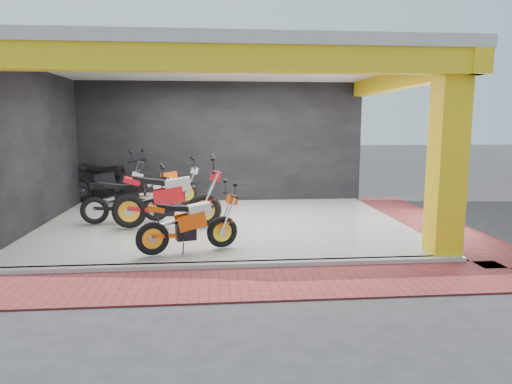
% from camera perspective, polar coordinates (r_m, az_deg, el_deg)
% --- Properties ---
extents(ground, '(80.00, 80.00, 0.00)m').
position_cam_1_polar(ground, '(8.48, -3.77, -7.38)').
color(ground, '#2D2D30').
rests_on(ground, ground).
extents(showroom_floor, '(8.00, 6.00, 0.10)m').
position_cam_1_polar(showroom_floor, '(10.41, -4.04, -4.09)').
color(showroom_floor, silver).
rests_on(showroom_floor, ground).
extents(showroom_ceiling, '(8.40, 6.40, 0.20)m').
position_cam_1_polar(showroom_ceiling, '(10.23, -4.26, 15.69)').
color(showroom_ceiling, beige).
rests_on(showroom_ceiling, corner_column).
extents(back_wall, '(8.20, 0.20, 3.50)m').
position_cam_1_polar(back_wall, '(13.27, -4.39, 6.05)').
color(back_wall, black).
rests_on(back_wall, ground).
extents(left_wall, '(0.20, 6.20, 3.50)m').
position_cam_1_polar(left_wall, '(10.90, -26.31, 4.65)').
color(left_wall, black).
rests_on(left_wall, ground).
extents(corner_column, '(0.50, 0.50, 3.50)m').
position_cam_1_polar(corner_column, '(8.40, 22.81, 3.96)').
color(corner_column, yellow).
rests_on(corner_column, ground).
extents(header_beam_front, '(8.40, 0.30, 0.40)m').
position_cam_1_polar(header_beam_front, '(7.22, -3.83, 16.29)').
color(header_beam_front, yellow).
rests_on(header_beam_front, corner_column).
extents(header_beam_right, '(0.30, 6.40, 0.40)m').
position_cam_1_polar(header_beam_right, '(11.02, 17.64, 13.24)').
color(header_beam_right, yellow).
rests_on(header_beam_right, corner_column).
extents(floor_kerb, '(8.00, 0.20, 0.10)m').
position_cam_1_polar(floor_kerb, '(7.49, -3.57, -9.15)').
color(floor_kerb, silver).
rests_on(floor_kerb, ground).
extents(paver_front, '(9.00, 1.40, 0.03)m').
position_cam_1_polar(paver_front, '(6.76, -3.38, -11.44)').
color(paver_front, maroon).
rests_on(paver_front, ground).
extents(paver_right, '(1.40, 7.00, 0.03)m').
position_cam_1_polar(paver_right, '(11.54, 20.57, -3.54)').
color(paver_right, maroon).
rests_on(paver_right, ground).
extents(moto_hero, '(2.04, 1.26, 1.17)m').
position_cam_1_polar(moto_hero, '(8.15, -4.26, -3.09)').
color(moto_hero, '#F24F0A').
rests_on(moto_hero, showroom_floor).
extents(moto_row_a, '(2.44, 0.92, 1.49)m').
position_cam_1_polar(moto_row_a, '(9.77, -6.50, -0.22)').
color(moto_row_a, red).
rests_on(moto_row_a, showroom_floor).
extents(moto_row_b, '(2.14, 1.06, 1.25)m').
position_cam_1_polar(moto_row_b, '(10.56, -12.44, -0.36)').
color(moto_row_b, black).
rests_on(moto_row_b, showroom_floor).
extents(moto_row_c, '(2.18, 1.06, 1.28)m').
position_cam_1_polar(moto_row_c, '(12.51, -8.66, 1.18)').
color(moto_row_c, '#A0A1A7').
rests_on(moto_row_c, showroom_floor).
extents(moto_row_d, '(2.57, 1.63, 1.47)m').
position_cam_1_polar(moto_row_d, '(12.95, -15.32, 1.66)').
color(moto_row_d, black).
rests_on(moto_row_d, showroom_floor).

